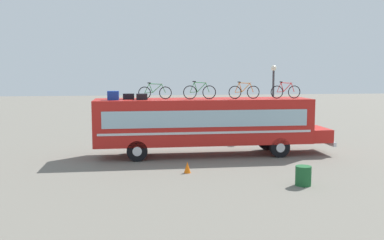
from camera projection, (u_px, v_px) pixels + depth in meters
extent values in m
plane|color=slate|center=(203.00, 155.00, 23.18)|extent=(120.00, 120.00, 0.00)
cube|color=red|center=(203.00, 121.00, 22.97)|extent=(11.54, 2.51, 2.38)
cube|color=red|center=(315.00, 134.00, 23.92)|extent=(1.16, 2.31, 0.71)
cube|color=#99B7C6|center=(207.00, 119.00, 21.69)|extent=(10.62, 0.04, 0.86)
cube|color=#99B7C6|center=(200.00, 114.00, 24.19)|extent=(10.62, 0.04, 0.86)
cube|color=silver|center=(207.00, 133.00, 21.77)|extent=(11.08, 0.03, 0.12)
cube|color=silver|center=(200.00, 127.00, 24.27)|extent=(11.08, 0.03, 0.12)
cube|color=silver|center=(325.00, 141.00, 24.05)|extent=(0.16, 2.39, 0.24)
cylinder|color=black|center=(280.00, 147.00, 22.55)|extent=(1.06, 0.28, 1.06)
cylinder|color=silver|center=(280.00, 147.00, 22.55)|extent=(0.48, 0.30, 0.48)
cylinder|color=black|center=(267.00, 141.00, 24.75)|extent=(1.06, 0.28, 1.06)
cylinder|color=silver|center=(267.00, 141.00, 24.75)|extent=(0.48, 0.30, 0.48)
cylinder|color=black|center=(137.00, 151.00, 21.54)|extent=(1.06, 0.28, 1.06)
cylinder|color=silver|center=(137.00, 151.00, 21.54)|extent=(0.48, 0.30, 0.48)
cylinder|color=black|center=(137.00, 144.00, 23.73)|extent=(1.06, 0.28, 1.06)
cylinder|color=silver|center=(137.00, 144.00, 23.73)|extent=(0.48, 0.30, 0.48)
cube|color=#193899|center=(113.00, 95.00, 21.87)|extent=(0.58, 0.52, 0.46)
cube|color=black|center=(129.00, 96.00, 22.42)|extent=(0.59, 0.43, 0.30)
cube|color=black|center=(142.00, 97.00, 22.06)|extent=(0.56, 0.54, 0.31)
torus|color=black|center=(145.00, 93.00, 22.41)|extent=(0.67, 0.04, 0.67)
torus|color=black|center=(165.00, 93.00, 22.55)|extent=(0.67, 0.04, 0.67)
cylinder|color=green|center=(151.00, 88.00, 22.42)|extent=(0.21, 0.04, 0.48)
cylinder|color=green|center=(157.00, 88.00, 22.47)|extent=(0.51, 0.04, 0.46)
cylinder|color=green|center=(155.00, 84.00, 22.43)|extent=(0.66, 0.04, 0.07)
cylinder|color=green|center=(149.00, 93.00, 22.43)|extent=(0.42, 0.03, 0.05)
cylinder|color=green|center=(147.00, 88.00, 22.40)|extent=(0.27, 0.03, 0.50)
cylinder|color=green|center=(164.00, 89.00, 22.52)|extent=(0.23, 0.03, 0.46)
cylinder|color=silver|center=(162.00, 83.00, 22.47)|extent=(0.03, 0.44, 0.03)
ellipsoid|color=black|center=(149.00, 83.00, 22.38)|extent=(0.20, 0.08, 0.06)
torus|color=black|center=(190.00, 92.00, 22.38)|extent=(0.73, 0.04, 0.73)
torus|color=black|center=(209.00, 92.00, 22.52)|extent=(0.73, 0.04, 0.73)
cylinder|color=green|center=(196.00, 87.00, 22.40)|extent=(0.20, 0.04, 0.52)
cylinder|color=green|center=(202.00, 87.00, 22.44)|extent=(0.48, 0.04, 0.50)
cylinder|color=green|center=(200.00, 83.00, 22.40)|extent=(0.62, 0.04, 0.07)
cylinder|color=green|center=(194.00, 92.00, 22.41)|extent=(0.39, 0.03, 0.05)
cylinder|color=green|center=(192.00, 87.00, 22.37)|extent=(0.25, 0.03, 0.54)
cylinder|color=green|center=(208.00, 88.00, 22.48)|extent=(0.21, 0.03, 0.51)
cylinder|color=silver|center=(206.00, 82.00, 22.44)|extent=(0.03, 0.44, 0.03)
ellipsoid|color=black|center=(194.00, 82.00, 22.35)|extent=(0.20, 0.08, 0.06)
torus|color=black|center=(235.00, 92.00, 22.76)|extent=(0.70, 0.04, 0.70)
torus|color=black|center=(253.00, 92.00, 22.90)|extent=(0.70, 0.04, 0.70)
cylinder|color=orange|center=(241.00, 87.00, 22.77)|extent=(0.20, 0.04, 0.50)
cylinder|color=orange|center=(246.00, 88.00, 22.82)|extent=(0.47, 0.04, 0.48)
cylinder|color=orange|center=(245.00, 83.00, 22.78)|extent=(0.61, 0.04, 0.07)
cylinder|color=orange|center=(238.00, 92.00, 22.79)|extent=(0.38, 0.03, 0.05)
cylinder|color=orange|center=(237.00, 88.00, 22.75)|extent=(0.25, 0.03, 0.52)
cylinder|color=orange|center=(252.00, 88.00, 22.86)|extent=(0.21, 0.03, 0.49)
cylinder|color=silver|center=(250.00, 82.00, 22.81)|extent=(0.03, 0.44, 0.03)
ellipsoid|color=black|center=(239.00, 82.00, 22.73)|extent=(0.20, 0.08, 0.06)
torus|color=black|center=(277.00, 92.00, 23.06)|extent=(0.70, 0.04, 0.70)
torus|color=black|center=(294.00, 92.00, 23.20)|extent=(0.70, 0.04, 0.70)
cylinder|color=red|center=(282.00, 87.00, 23.07)|extent=(0.19, 0.04, 0.50)
cylinder|color=red|center=(287.00, 87.00, 23.12)|extent=(0.46, 0.04, 0.48)
cylinder|color=red|center=(286.00, 83.00, 23.08)|extent=(0.59, 0.04, 0.07)
cylinder|color=red|center=(280.00, 92.00, 23.09)|extent=(0.37, 0.03, 0.05)
cylinder|color=red|center=(279.00, 87.00, 23.05)|extent=(0.24, 0.03, 0.52)
cylinder|color=red|center=(293.00, 88.00, 23.16)|extent=(0.21, 0.03, 0.48)
cylinder|color=silver|center=(291.00, 82.00, 23.11)|extent=(0.03, 0.44, 0.03)
ellipsoid|color=black|center=(281.00, 82.00, 23.03)|extent=(0.20, 0.08, 0.06)
cylinder|color=#1E592D|center=(303.00, 176.00, 16.97)|extent=(0.63, 0.63, 0.79)
cone|color=orange|center=(187.00, 167.00, 19.09)|extent=(0.31, 0.31, 0.51)
cylinder|color=#38383D|center=(273.00, 104.00, 28.87)|extent=(0.14, 0.14, 4.66)
sphere|color=#F2EDCC|center=(274.00, 68.00, 28.59)|extent=(0.37, 0.37, 0.37)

